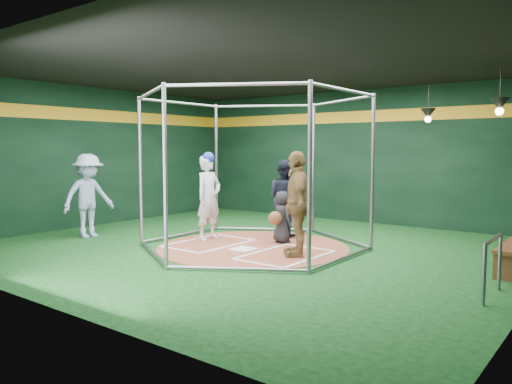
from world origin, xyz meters
The scene contains 14 objects.
room_shell centered at (0.00, 0.01, 1.75)m, with size 10.10×9.10×3.53m.
clay_disc centered at (0.00, 0.00, 0.01)m, with size 3.80×3.80×0.01m, color #995037.
home_plate centered at (0.00, -0.30, 0.02)m, with size 0.43×0.43×0.01m, color white.
batter_box_left centered at (-0.95, -0.25, 0.02)m, with size 1.17×1.77×0.01m.
batter_box_right centered at (0.95, -0.25, 0.02)m, with size 1.17×1.77×0.01m.
batting_cage centered at (0.00, 0.00, 1.50)m, with size 4.05×4.67×3.00m.
pendant_lamp_near centered at (2.20, 3.60, 2.74)m, with size 0.34×0.34×0.90m.
pendant_lamp_far centered at (4.00, 2.00, 2.74)m, with size 0.34×0.34×0.90m.
batter_figure centered at (-1.26, 0.08, 0.94)m, with size 0.45×0.67×1.88m.
visitor_leopard centered at (1.12, -0.15, 0.97)m, with size 1.12×0.47×1.91m, color #A98348.
catcher_figure centered at (0.20, 0.71, 0.55)m, with size 0.62×0.65×1.07m.
umpire centered at (-0.21, 1.44, 0.86)m, with size 0.83×0.64×1.70m, color black.
bystander_blue centered at (-3.60, -1.29, 0.92)m, with size 1.19×0.69×1.85m, color #90A0BF.
steel_railing centered at (4.55, -0.73, 0.53)m, with size 0.05×0.94×0.80m.
Camera 1 is at (5.98, -7.74, 1.96)m, focal length 35.00 mm.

